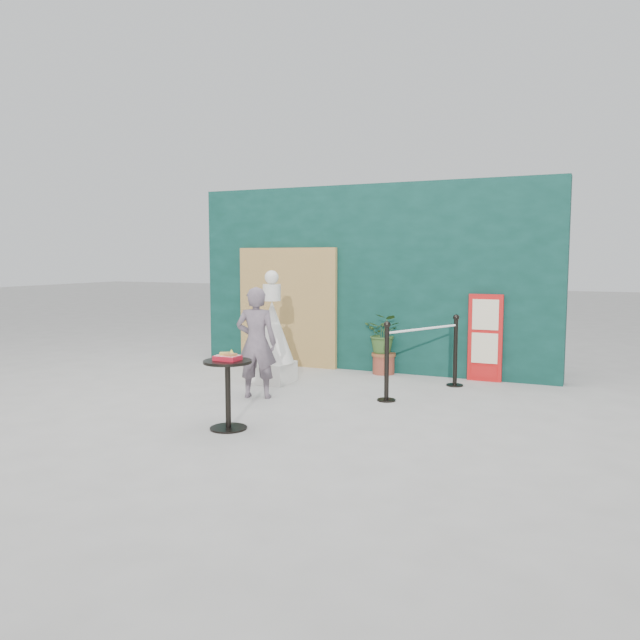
{
  "coord_description": "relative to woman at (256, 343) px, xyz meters",
  "views": [
    {
      "loc": [
        3.46,
        -6.41,
        1.85
      ],
      "look_at": [
        0.0,
        1.2,
        1.0
      ],
      "focal_mm": 35.0,
      "sensor_mm": 36.0,
      "label": 1
    }
  ],
  "objects": [
    {
      "name": "bamboo_fence",
      "position": [
        -0.76,
        2.34,
        0.27
      ],
      "size": [
        1.8,
        0.08,
        2.0
      ],
      "primitive_type": "cube",
      "color": "tan",
      "rests_on": "ground"
    },
    {
      "name": "stanchion_barrier",
      "position": [
        1.92,
        1.17,
        -0.24
      ],
      "size": [
        0.84,
        1.54,
        1.03
      ],
      "color": "black",
      "rests_on": "ground"
    },
    {
      "name": "back_wall",
      "position": [
        0.64,
        2.55,
        0.77
      ],
      "size": [
        6.0,
        0.3,
        3.0
      ],
      "primitive_type": "cube",
      "color": "#0A2D26",
      "rests_on": "ground"
    },
    {
      "name": "cafe_table",
      "position": [
        0.49,
        -1.44,
        -0.23
      ],
      "size": [
        0.52,
        0.52,
        0.75
      ],
      "color": "black",
      "rests_on": "ground"
    },
    {
      "name": "menu_board",
      "position": [
        2.54,
        2.35,
        -0.08
      ],
      "size": [
        0.5,
        0.07,
        1.3
      ],
      "color": "red",
      "rests_on": "ground"
    },
    {
      "name": "planter",
      "position": [
        0.99,
        2.28,
        -0.17
      ],
      "size": [
        0.57,
        0.49,
        0.96
      ],
      "color": "brown",
      "rests_on": "ground"
    },
    {
      "name": "food_basket",
      "position": [
        0.49,
        -1.44,
        0.06
      ],
      "size": [
        0.26,
        0.19,
        0.11
      ],
      "color": "red",
      "rests_on": "cafe_table"
    },
    {
      "name": "woman",
      "position": [
        0.0,
        0.0,
        0.0
      ],
      "size": [
        0.61,
        0.49,
        1.46
      ],
      "primitive_type": "imported",
      "rotation": [
        0.0,
        0.0,
        3.44
      ],
      "color": "slate",
      "rests_on": "ground"
    },
    {
      "name": "ground",
      "position": [
        0.64,
        -0.6,
        -0.73
      ],
      "size": [
        60.0,
        60.0,
        0.0
      ],
      "primitive_type": "plane",
      "color": "#ADAAA5",
      "rests_on": "ground"
    },
    {
      "name": "statue",
      "position": [
        -0.29,
        0.96,
        -0.06
      ],
      "size": [
        0.65,
        0.65,
        1.65
      ],
      "color": "white",
      "rests_on": "ground"
    }
  ]
}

